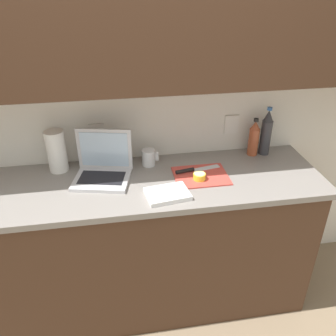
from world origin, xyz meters
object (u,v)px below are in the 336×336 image
(cutting_board, at_px, (201,175))
(laptop, at_px, (103,167))
(bottle_oil_tall, at_px, (266,133))
(lemon_half_cut, at_px, (199,176))
(bottle_green_soda, at_px, (254,138))
(paper_towel_roll, at_px, (57,151))
(measuring_cup, at_px, (149,158))
(knife, at_px, (190,170))

(cutting_board, bearing_deg, laptop, 171.06)
(laptop, height_order, cutting_board, laptop)
(bottle_oil_tall, bearing_deg, lemon_half_cut, -152.32)
(laptop, relative_size, bottle_green_soda, 1.47)
(lemon_half_cut, xyz_separation_m, paper_towel_roll, (-0.78, 0.25, 0.10))
(laptop, bearing_deg, measuring_cup, 32.34)
(knife, distance_m, measuring_cup, 0.26)
(lemon_half_cut, bearing_deg, paper_towel_roll, 162.42)
(lemon_half_cut, bearing_deg, bottle_green_soda, 31.95)
(knife, relative_size, lemon_half_cut, 3.95)
(knife, relative_size, measuring_cup, 2.75)
(cutting_board, height_order, bottle_green_soda, bottle_green_soda)
(bottle_oil_tall, bearing_deg, bottle_green_soda, 180.00)
(lemon_half_cut, height_order, bottle_green_soda, bottle_green_soda)
(knife, height_order, bottle_green_soda, bottle_green_soda)
(paper_towel_roll, bearing_deg, bottle_green_soda, 0.27)
(paper_towel_roll, bearing_deg, lemon_half_cut, -17.58)
(lemon_half_cut, height_order, bottle_oil_tall, bottle_oil_tall)
(lemon_half_cut, relative_size, paper_towel_roll, 0.28)
(bottle_oil_tall, relative_size, measuring_cup, 3.10)
(cutting_board, height_order, measuring_cup, measuring_cup)
(cutting_board, relative_size, bottle_oil_tall, 0.98)
(lemon_half_cut, height_order, paper_towel_roll, paper_towel_roll)
(laptop, xyz_separation_m, lemon_half_cut, (0.53, -0.13, -0.04))
(laptop, bearing_deg, cutting_board, 4.07)
(measuring_cup, bearing_deg, lemon_half_cut, -40.98)
(bottle_oil_tall, bearing_deg, cutting_board, -155.61)
(bottle_green_soda, distance_m, bottle_oil_tall, 0.08)
(measuring_cup, bearing_deg, laptop, -160.67)
(lemon_half_cut, bearing_deg, bottle_oil_tall, 27.68)
(cutting_board, height_order, lemon_half_cut, lemon_half_cut)
(bottle_oil_tall, height_order, paper_towel_roll, bottle_oil_tall)
(cutting_board, bearing_deg, paper_towel_roll, 165.67)
(lemon_half_cut, distance_m, bottle_green_soda, 0.49)
(knife, distance_m, paper_towel_roll, 0.77)
(bottle_oil_tall, xyz_separation_m, paper_towel_roll, (-1.26, -0.01, -0.02))
(cutting_board, xyz_separation_m, lemon_half_cut, (-0.02, -0.04, 0.02))
(cutting_board, bearing_deg, lemon_half_cut, -114.12)
(cutting_board, xyz_separation_m, measuring_cup, (-0.28, 0.18, 0.05))
(cutting_board, distance_m, bottle_oil_tall, 0.53)
(lemon_half_cut, bearing_deg, measuring_cup, 139.02)
(bottle_green_soda, bearing_deg, paper_towel_roll, -179.73)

